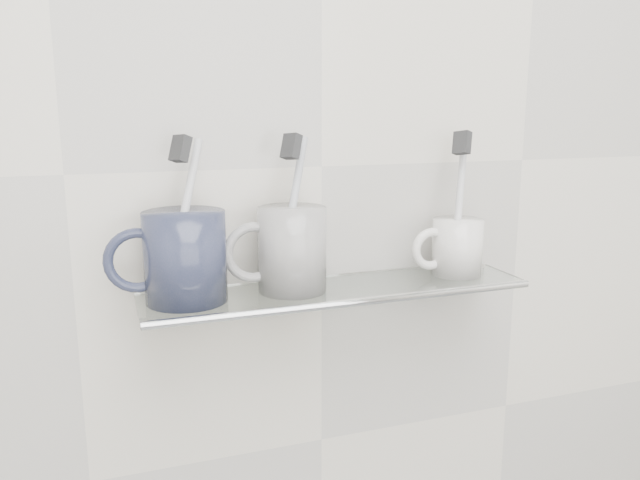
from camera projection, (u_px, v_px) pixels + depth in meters
name	position (u px, v px, depth m)	size (l,w,h in m)	color
wall_back	(322.00, 166.00, 0.83)	(2.50, 2.50, 0.00)	beige
shelf_glass	(338.00, 290.00, 0.81)	(0.50, 0.12, 0.01)	silver
shelf_rail	(354.00, 302.00, 0.75)	(0.01, 0.01, 0.50)	silver
bracket_left	(168.00, 304.00, 0.78)	(0.02, 0.02, 0.03)	silver
bracket_right	(459.00, 275.00, 0.92)	(0.02, 0.02, 0.03)	silver
mug_left	(185.00, 257.00, 0.74)	(0.10, 0.10, 0.11)	#1D243A
mug_left_handle	(137.00, 261.00, 0.72)	(0.08, 0.08, 0.01)	#1D243A
toothbrush_left	(184.00, 218.00, 0.73)	(0.01, 0.01, 0.19)	silver
bristles_left	(180.00, 149.00, 0.71)	(0.01, 0.02, 0.03)	#272829
mug_center	(292.00, 249.00, 0.78)	(0.09, 0.09, 0.11)	white
mug_center_handle	(254.00, 252.00, 0.76)	(0.08, 0.08, 0.01)	white
toothbrush_center	(292.00, 212.00, 0.77)	(0.01, 0.01, 0.19)	#9DA5AE
bristles_center	(291.00, 146.00, 0.75)	(0.01, 0.02, 0.03)	#272829
mug_right	(457.00, 247.00, 0.86)	(0.07, 0.07, 0.08)	white
mug_right_handle	(431.00, 249.00, 0.85)	(0.06, 0.06, 0.01)	white
toothbrush_right	(459.00, 202.00, 0.85)	(0.01, 0.01, 0.19)	silver
bristles_right	(462.00, 143.00, 0.83)	(0.01, 0.02, 0.03)	#272829
chrome_cap	(471.00, 267.00, 0.87)	(0.04, 0.04, 0.02)	silver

